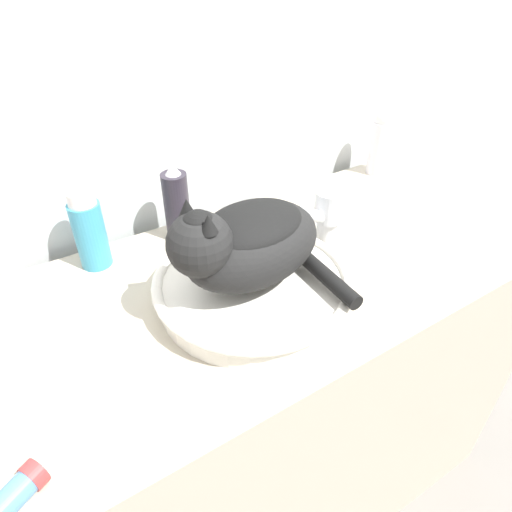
{
  "coord_description": "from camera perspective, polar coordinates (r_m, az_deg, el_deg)",
  "views": [
    {
      "loc": [
        -0.4,
        -0.32,
        1.43
      ],
      "look_at": [
        -0.06,
        0.22,
        0.97
      ],
      "focal_mm": 32.0,
      "sensor_mm": 36.0,
      "label": 1
    }
  ],
  "objects": [
    {
      "name": "sink_basin",
      "position": [
        0.84,
        -0.42,
        -3.73
      ],
      "size": [
        0.37,
        0.37,
        0.05
      ],
      "color": "white",
      "rests_on": "vanity_counter"
    },
    {
      "name": "wall_back",
      "position": [
        1.04,
        -9.57,
        22.82
      ],
      "size": [
        8.0,
        0.05,
        2.4
      ],
      "color": "silver",
      "rests_on": "ground_plane"
    },
    {
      "name": "mouthwash_bottle",
      "position": [
        0.96,
        -20.11,
        2.99
      ],
      "size": [
        0.06,
        0.06,
        0.17
      ],
      "color": "teal",
      "rests_on": "vanity_counter"
    },
    {
      "name": "cat",
      "position": [
        0.77,
        -1.25,
        1.86
      ],
      "size": [
        0.29,
        0.27,
        0.18
      ],
      "rotation": [
        0.0,
        0.0,
        3.25
      ],
      "color": "black",
      "rests_on": "sink_basin"
    },
    {
      "name": "faucet",
      "position": [
        0.94,
        8.75,
        4.89
      ],
      "size": [
        0.14,
        0.07,
        0.15
      ],
      "rotation": [
        0.0,
        0.0,
        -2.92
      ],
      "color": "silver",
      "rests_on": "vanity_counter"
    },
    {
      "name": "lotion_bottle_white",
      "position": [
        1.32,
        15.36,
        13.62
      ],
      "size": [
        0.06,
        0.06,
        0.18
      ],
      "color": "silver",
      "rests_on": "vanity_counter"
    },
    {
      "name": "hairspray_can_black",
      "position": [
        1.0,
        -9.88,
        6.31
      ],
      "size": [
        0.05,
        0.05,
        0.18
      ],
      "color": "#28232D",
      "rests_on": "vanity_counter"
    },
    {
      "name": "vanity_counter",
      "position": [
        1.23,
        0.98,
        -18.16
      ],
      "size": [
        1.29,
        0.55,
        0.86
      ],
      "color": "#B2A893",
      "rests_on": "ground_plane"
    }
  ]
}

